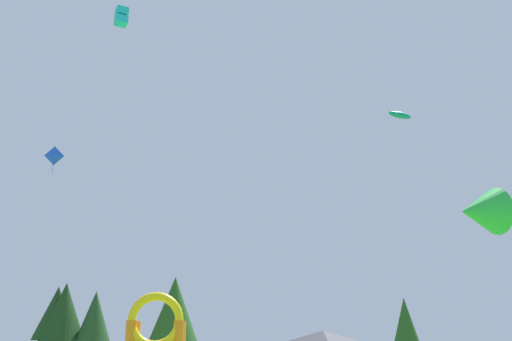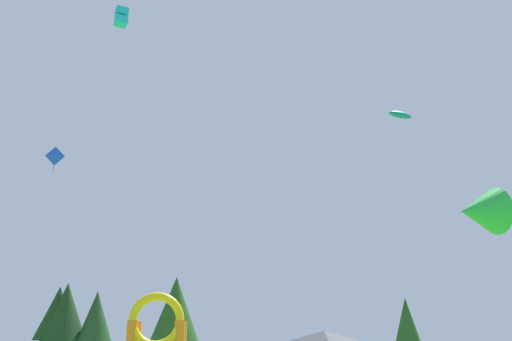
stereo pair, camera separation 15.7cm
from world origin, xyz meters
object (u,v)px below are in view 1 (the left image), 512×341
Objects in this scene: kite_cyan_box at (121,17)px; kite_green_delta at (479,211)px; inflatable_yellow_castle at (155,339)px; kite_blue_diamond at (53,157)px; kite_teal_parafoil at (400,116)px.

kite_cyan_box is 2.46× the size of kite_green_delta.
inflatable_yellow_castle is at bearing 88.49° from kite_cyan_box.
kite_green_delta is (19.63, -7.05, -14.71)m from kite_cyan_box.
kite_green_delta is at bearing -58.36° from inflatable_yellow_castle.
kite_green_delta is at bearing -37.86° from kite_blue_diamond.
kite_cyan_box reaches higher than kite_blue_diamond.
kite_teal_parafoil is 1.92× the size of kite_green_delta.
kite_cyan_box is at bearing -168.60° from kite_teal_parafoil.
kite_teal_parafoil is 14.73m from kite_green_delta.
kite_teal_parafoil is 31.64m from inflatable_yellow_castle.
kite_blue_diamond is 1.93× the size of kite_green_delta.
kite_blue_diamond is 19.90m from inflatable_yellow_castle.
kite_teal_parafoil is 20.82m from kite_cyan_box.
kite_teal_parafoil reaches higher than kite_green_delta.
kite_cyan_box reaches higher than kite_teal_parafoil.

